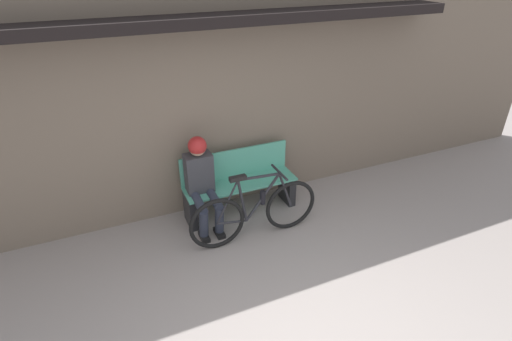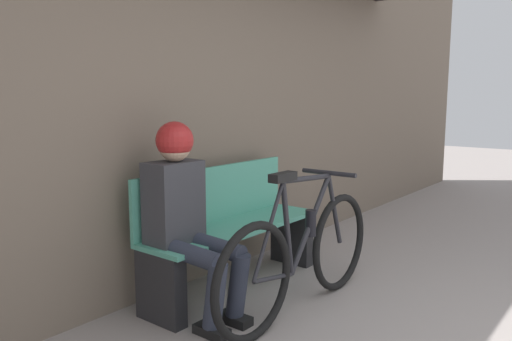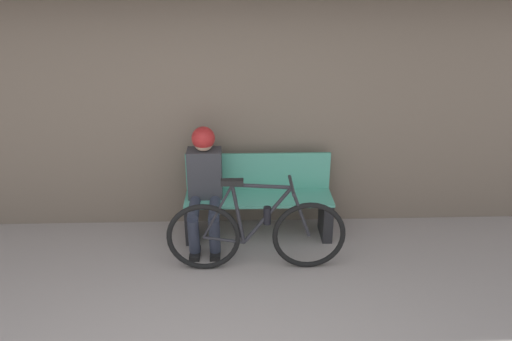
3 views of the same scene
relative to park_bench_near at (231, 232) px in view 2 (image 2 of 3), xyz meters
name	(u,v)px [view 2 (image 2 of 3)]	position (x,y,z in m)	size (l,w,h in m)	color
storefront_wall	(149,50)	(-0.41, 0.34, 1.26)	(12.00, 0.56, 3.20)	#756656
park_bench_near	(231,232)	(0.00, 0.00, 0.00)	(1.50, 0.42, 0.86)	#51A88E
bicycle	(302,255)	(-0.04, -0.63, -0.03)	(1.66, 0.40, 0.92)	black
person_seated	(185,207)	(-0.54, -0.11, 0.30)	(0.34, 0.63, 1.21)	#2D3342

